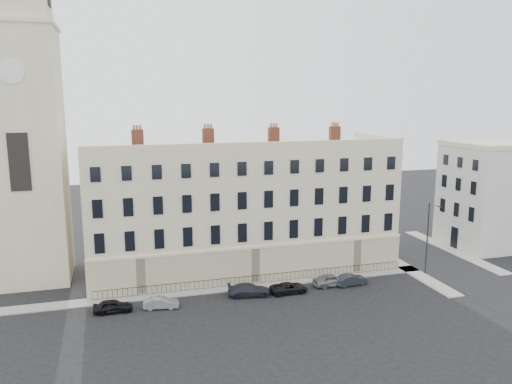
{
  "coord_description": "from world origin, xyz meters",
  "views": [
    {
      "loc": [
        -20.51,
        -45.39,
        20.39
      ],
      "look_at": [
        -4.78,
        10.0,
        9.59
      ],
      "focal_mm": 35.0,
      "sensor_mm": 36.0,
      "label": 1
    }
  ],
  "objects_px": {
    "car_b": "(161,303)",
    "car_e": "(331,280)",
    "car_f": "(351,280)",
    "streetlamp": "(428,235)",
    "car_c": "(249,290)",
    "car_a": "(113,306)",
    "car_d": "(289,288)"
  },
  "relations": [
    {
      "from": "car_d",
      "to": "car_e",
      "type": "xyz_separation_m",
      "value": [
        5.12,
        0.63,
        0.12
      ]
    },
    {
      "from": "car_e",
      "to": "car_f",
      "type": "bearing_deg",
      "value": -101.76
    },
    {
      "from": "car_a",
      "to": "streetlamp",
      "type": "relative_size",
      "value": 0.44
    },
    {
      "from": "car_b",
      "to": "car_f",
      "type": "relative_size",
      "value": 0.92
    },
    {
      "from": "car_b",
      "to": "car_a",
      "type": "bearing_deg",
      "value": 95.15
    },
    {
      "from": "car_f",
      "to": "streetlamp",
      "type": "xyz_separation_m",
      "value": [
        10.22,
        0.98,
        4.12
      ]
    },
    {
      "from": "car_e",
      "to": "streetlamp",
      "type": "bearing_deg",
      "value": -89.22
    },
    {
      "from": "car_b",
      "to": "car_f",
      "type": "distance_m",
      "value": 20.9
    },
    {
      "from": "car_f",
      "to": "streetlamp",
      "type": "distance_m",
      "value": 11.06
    },
    {
      "from": "car_c",
      "to": "car_d",
      "type": "bearing_deg",
      "value": -85.84
    },
    {
      "from": "car_b",
      "to": "car_e",
      "type": "bearing_deg",
      "value": -78.03
    },
    {
      "from": "car_c",
      "to": "car_b",
      "type": "bearing_deg",
      "value": 103.1
    },
    {
      "from": "car_b",
      "to": "streetlamp",
      "type": "height_order",
      "value": "streetlamp"
    },
    {
      "from": "car_b",
      "to": "car_e",
      "type": "relative_size",
      "value": 0.85
    },
    {
      "from": "car_d",
      "to": "streetlamp",
      "type": "xyz_separation_m",
      "value": [
        17.61,
        1.22,
        4.17
      ]
    },
    {
      "from": "car_a",
      "to": "car_d",
      "type": "height_order",
      "value": "car_a"
    },
    {
      "from": "car_c",
      "to": "car_f",
      "type": "relative_size",
      "value": 1.21
    },
    {
      "from": "car_d",
      "to": "car_e",
      "type": "bearing_deg",
      "value": -85.02
    },
    {
      "from": "car_d",
      "to": "car_f",
      "type": "xyz_separation_m",
      "value": [
        7.39,
        0.24,
        0.05
      ]
    },
    {
      "from": "car_a",
      "to": "car_e",
      "type": "bearing_deg",
      "value": -87.83
    },
    {
      "from": "car_a",
      "to": "car_e",
      "type": "distance_m",
      "value": 23.19
    },
    {
      "from": "car_d",
      "to": "car_e",
      "type": "height_order",
      "value": "car_e"
    },
    {
      "from": "car_d",
      "to": "car_f",
      "type": "height_order",
      "value": "car_f"
    },
    {
      "from": "car_c",
      "to": "car_e",
      "type": "height_order",
      "value": "car_e"
    },
    {
      "from": "car_a",
      "to": "car_e",
      "type": "height_order",
      "value": "car_e"
    },
    {
      "from": "car_e",
      "to": "car_d",
      "type": "bearing_deg",
      "value": 95.14
    },
    {
      "from": "car_a",
      "to": "car_c",
      "type": "relative_size",
      "value": 0.83
    },
    {
      "from": "car_d",
      "to": "streetlamp",
      "type": "distance_m",
      "value": 18.14
    },
    {
      "from": "car_b",
      "to": "streetlamp",
      "type": "relative_size",
      "value": 0.4
    },
    {
      "from": "car_e",
      "to": "car_f",
      "type": "distance_m",
      "value": 2.31
    },
    {
      "from": "car_f",
      "to": "car_a",
      "type": "bearing_deg",
      "value": 85.07
    },
    {
      "from": "car_a",
      "to": "car_d",
      "type": "relative_size",
      "value": 0.93
    }
  ]
}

